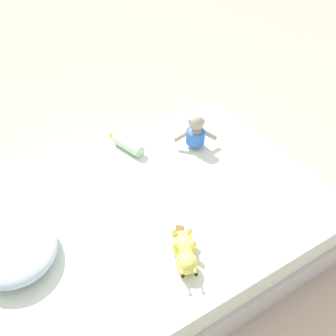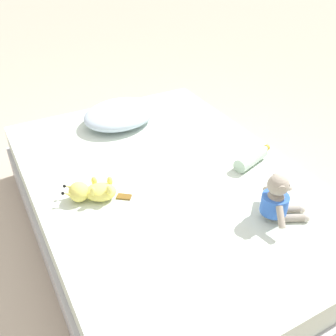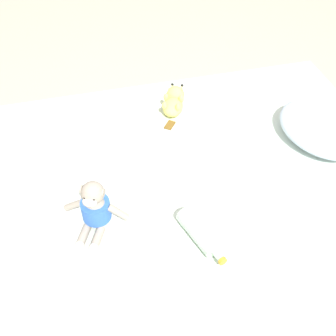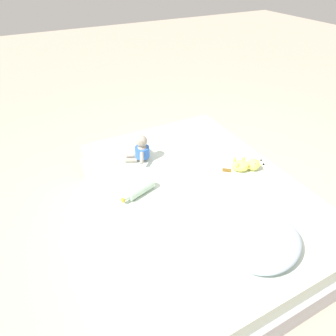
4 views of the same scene
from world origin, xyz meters
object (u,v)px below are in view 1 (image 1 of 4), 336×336
at_px(plush_monkey, 195,133).
at_px(plush_yellow_creature, 184,252).
at_px(bed, 145,224).
at_px(pillow, 11,244).
at_px(glass_bottle, 128,145).

distance_m(plush_monkey, plush_yellow_creature, 0.87).
distance_m(bed, pillow, 0.73).
bearing_deg(plush_monkey, bed, 117.90).
xyz_separation_m(bed, plush_monkey, (0.27, -0.52, 0.30)).
xyz_separation_m(pillow, glass_bottle, (0.45, -0.80, -0.03)).
relative_size(bed, glass_bottle, 7.11).
relative_size(pillow, plush_monkey, 2.10).
xyz_separation_m(plush_monkey, glass_bottle, (0.18, 0.40, -0.06)).
bearing_deg(plush_monkey, pillow, 102.61).
distance_m(plush_yellow_creature, glass_bottle, 0.88).
bearing_deg(bed, glass_bottle, -15.00).
relative_size(bed, pillow, 3.55).
relative_size(plush_monkey, glass_bottle, 0.95).
bearing_deg(pillow, plush_yellow_creature, -122.34).
distance_m(bed, plush_monkey, 0.66).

